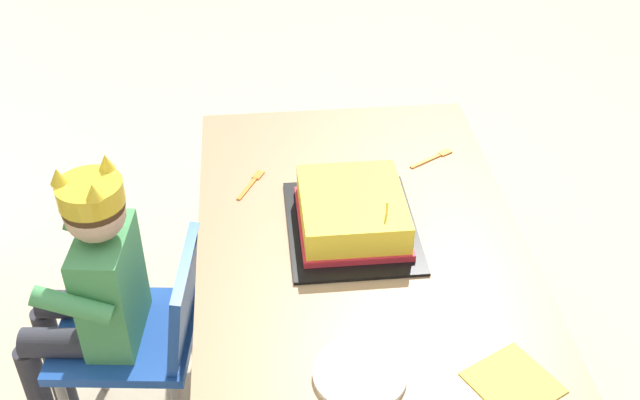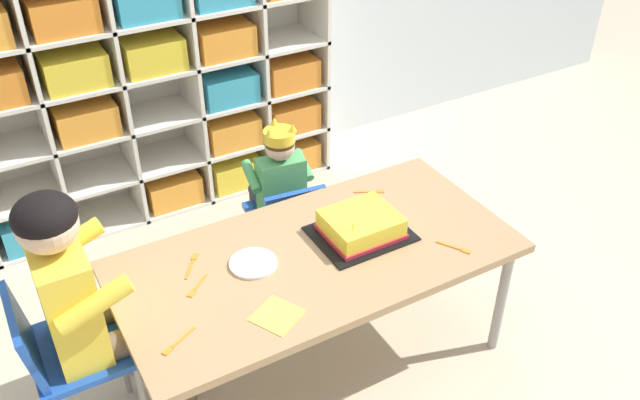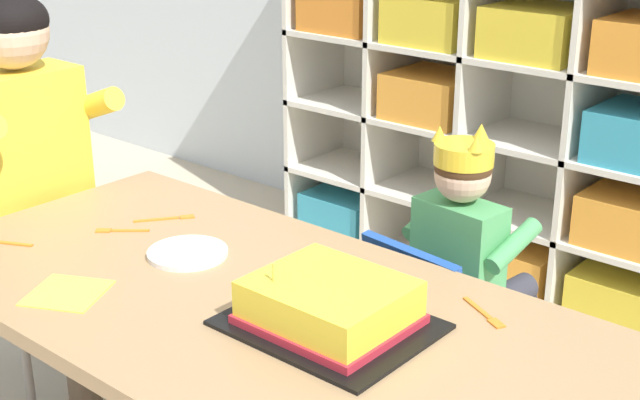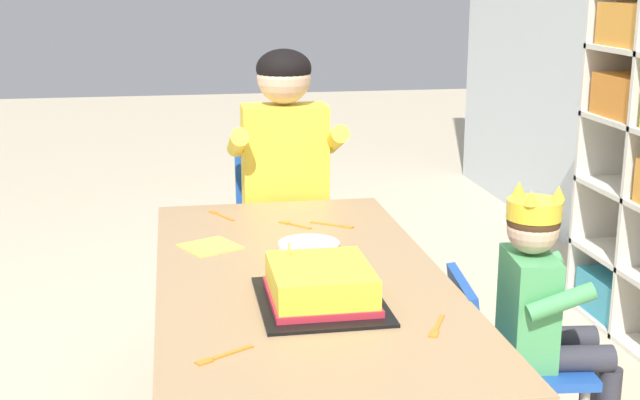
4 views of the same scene
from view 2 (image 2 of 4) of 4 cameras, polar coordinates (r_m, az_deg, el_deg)
name	(u,v)px [view 2 (image 2 of 4)]	position (r m, az deg, el deg)	size (l,w,h in m)	color
ground	(317,358)	(2.97, -0.26, -13.14)	(16.00, 16.00, 0.00)	beige
storage_cubby_shelf	(164,87)	(3.65, -12.99, 9.21)	(1.90, 0.35, 1.35)	silver
activity_table	(317,262)	(2.60, -0.29, -5.25)	(1.51, 0.75, 0.58)	#A37F56
classroom_chair_blue	(287,220)	(3.12, -2.79, -1.65)	(0.34, 0.37, 0.58)	#1E4CA8
child_with_crown	(278,180)	(3.11, -3.56, 1.71)	(0.31, 0.32, 0.83)	#4C9E5B
classroom_chair_adult_side	(67,353)	(2.51, -20.49, -11.92)	(0.35, 0.36, 0.72)	#1E4CA8
adult_helper_seated	(88,294)	(2.37, -18.86, -7.46)	(0.44, 0.40, 1.09)	yellow
birthday_cake_on_tray	(361,226)	(2.65, 3.45, -2.22)	(0.37, 0.30, 0.13)	black
paper_plate_stack	(253,263)	(2.53, -5.63, -5.32)	(0.18, 0.18, 0.01)	white
paper_napkin_square	(277,315)	(2.33, -3.64, -9.64)	(0.14, 0.14, 0.00)	#F4DB4C
fork_at_table_front_edge	(178,342)	(2.28, -11.87, -11.62)	(0.14, 0.08, 0.00)	orange
fork_near_cake_tray	(371,192)	(2.91, 4.33, 0.70)	(0.12, 0.07, 0.00)	orange
fork_by_napkin	(197,287)	(2.47, -10.31, -7.20)	(0.10, 0.09, 0.00)	orange
fork_near_child_seat	(456,248)	(2.65, 11.33, -3.95)	(0.08, 0.13, 0.00)	orange
fork_scattered_mid_table	(192,264)	(2.56, -10.70, -5.33)	(0.10, 0.13, 0.00)	orange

